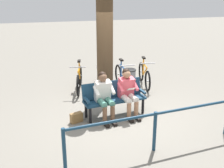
% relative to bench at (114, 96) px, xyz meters
% --- Properties ---
extents(ground_plane, '(40.00, 40.00, 0.00)m').
position_rel_bench_xyz_m(ground_plane, '(-0.14, 0.11, -0.51)').
color(ground_plane, slate).
extents(bench, '(1.65, 0.71, 0.87)m').
position_rel_bench_xyz_m(bench, '(0.00, 0.00, 0.00)').
color(bench, navy).
rests_on(bench, ground).
extents(person_reading, '(0.53, 0.80, 1.20)m').
position_rel_bench_xyz_m(person_reading, '(-0.34, 0.12, 0.16)').
color(person_reading, '#D84C59').
rests_on(person_reading, ground).
extents(person_companion, '(0.53, 0.80, 1.20)m').
position_rel_bench_xyz_m(person_companion, '(0.30, 0.21, 0.16)').
color(person_companion, white).
rests_on(person_companion, ground).
extents(handbag, '(0.33, 0.24, 0.24)m').
position_rel_bench_xyz_m(handbag, '(1.00, 0.23, -0.39)').
color(handbag, olive).
rests_on(handbag, ground).
extents(tree_trunk, '(0.46, 0.46, 3.52)m').
position_rel_bench_xyz_m(tree_trunk, '(-0.04, -1.15, 1.25)').
color(tree_trunk, '#4C3823').
rests_on(tree_trunk, ground).
extents(litter_bin, '(0.40, 0.40, 0.78)m').
position_rel_bench_xyz_m(litter_bin, '(-0.82, -1.29, -0.11)').
color(litter_bin, slate).
rests_on(litter_bin, ground).
extents(bicycle_purple, '(0.48, 1.67, 0.94)m').
position_rel_bench_xyz_m(bicycle_purple, '(-1.53, -1.88, -0.15)').
color(bicycle_purple, black).
rests_on(bicycle_purple, ground).
extents(bicycle_green, '(0.48, 1.68, 0.94)m').
position_rel_bench_xyz_m(bicycle_green, '(-0.76, -1.78, -0.15)').
color(bicycle_green, black).
rests_on(bicycle_green, ground).
extents(bicycle_red, '(0.48, 1.67, 0.94)m').
position_rel_bench_xyz_m(bicycle_red, '(-0.13, -1.83, -0.15)').
color(bicycle_red, black).
rests_on(bicycle_red, ground).
extents(bicycle_silver, '(0.52, 1.66, 0.94)m').
position_rel_bench_xyz_m(bicycle_silver, '(0.61, -1.97, -0.15)').
color(bicycle_silver, black).
rests_on(bicycle_silver, ground).
extents(railing_fence, '(3.69, 0.53, 0.85)m').
position_rel_bench_xyz_m(railing_fence, '(-0.37, 1.85, 0.10)').
color(railing_fence, navy).
rests_on(railing_fence, ground).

